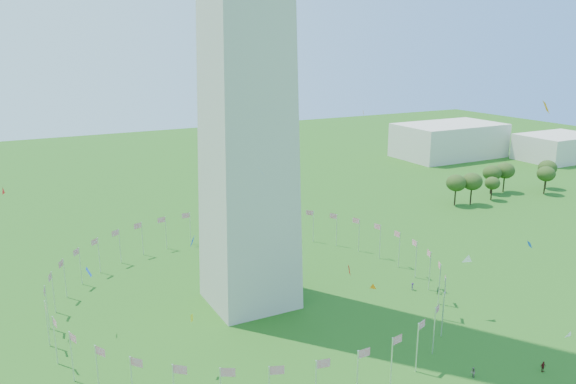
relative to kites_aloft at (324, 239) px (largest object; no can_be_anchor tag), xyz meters
The scene contains 5 objects.
flag_ring 28.86m from the kites_aloft, 99.08° to the left, with size 80.24×80.24×9.00m.
gov_building_east_a 191.83m from the kites_aloft, 40.17° to the left, with size 50.00×30.00×16.00m, color beige.
gov_building_east_b 208.92m from the kites_aloft, 26.65° to the left, with size 35.00×25.00×12.00m, color beige.
kites_aloft is the anchor object (origin of this frame).
tree_line_east 126.52m from the kites_aloft, 27.95° to the left, with size 53.94×16.03×10.88m.
Camera 1 is at (-44.26, -51.42, 53.55)m, focal length 35.00 mm.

